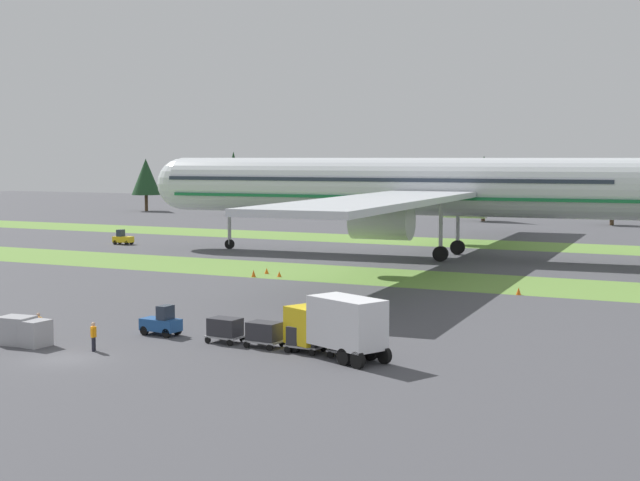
{
  "coord_description": "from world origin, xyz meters",
  "views": [
    {
      "loc": [
        36.25,
        -40.73,
        11.51
      ],
      "look_at": [
        -0.83,
        34.68,
        4.0
      ],
      "focal_mm": 52.42,
      "sensor_mm": 36.0,
      "label": 1
    }
  ],
  "objects": [
    {
      "name": "cargo_dolly_second",
      "position": [
        8.57,
        7.89,
        0.92
      ],
      "size": [
        2.28,
        1.63,
        1.55
      ],
      "rotation": [
        0.0,
        0.0,
        1.51
      ],
      "color": "#A3A3A8",
      "rests_on": "ground"
    },
    {
      "name": "taxiway_marker_1",
      "position": [
        -6.72,
        37.74,
        0.28
      ],
      "size": [
        0.44,
        0.44,
        0.55
      ],
      "primitive_type": "cone",
      "color": "orange",
      "rests_on": "ground"
    },
    {
      "name": "uld_container_0",
      "position": [
        -4.41,
        2.02,
        0.81
      ],
      "size": [
        2.11,
        1.74,
        1.61
      ],
      "primitive_type": "cube",
      "rotation": [
        0.0,
        0.0,
        -0.07
      ],
      "color": "#A3A3A8",
      "rests_on": "ground"
    },
    {
      "name": "ground_plane",
      "position": [
        0.0,
        0.0,
        0.0
      ],
      "size": [
        400.0,
        400.0,
        0.0
      ],
      "primitive_type": "plane",
      "color": "#47474C"
    },
    {
      "name": "ground_crew_loader",
      "position": [
        -5.31,
        3.55,
        0.95
      ],
      "size": [
        0.36,
        0.55,
        1.74
      ],
      "rotation": [
        0.0,
        0.0,
        1.35
      ],
      "color": "black",
      "rests_on": "ground"
    },
    {
      "name": "catering_truck",
      "position": [
        13.72,
        7.22,
        1.95
      ],
      "size": [
        7.29,
        4.93,
        3.58
      ],
      "rotation": [
        0.0,
        0.0,
        1.15
      ],
      "color": "yellow",
      "rests_on": "ground"
    },
    {
      "name": "cargo_dolly_fourth",
      "position": [
        14.36,
        7.55,
        0.92
      ],
      "size": [
        2.28,
        1.63,
        1.55
      ],
      "rotation": [
        0.0,
        0.0,
        1.51
      ],
      "color": "#A3A3A8",
      "rests_on": "ground"
    },
    {
      "name": "grass_strip_near",
      "position": [
        0.0,
        42.31,
        0.0
      ],
      "size": [
        320.0,
        12.69,
        0.01
      ],
      "primitive_type": "cube",
      "color": "olive",
      "rests_on": "ground"
    },
    {
      "name": "cargo_dolly_third",
      "position": [
        11.47,
        7.72,
        0.92
      ],
      "size": [
        2.28,
        1.63,
        1.55
      ],
      "rotation": [
        0.0,
        0.0,
        1.51
      ],
      "color": "#A3A3A8",
      "rests_on": "ground"
    },
    {
      "name": "airliner",
      "position": [
        0.45,
        61.19,
        8.14
      ],
      "size": [
        71.89,
        88.24,
        22.72
      ],
      "rotation": [
        0.0,
        0.0,
        1.64
      ],
      "color": "silver",
      "rests_on": "ground"
    },
    {
      "name": "baggage_tug",
      "position": [
        0.66,
        8.36,
        0.81
      ],
      "size": [
        2.67,
        1.45,
        1.97
      ],
      "rotation": [
        0.0,
        0.0,
        1.51
      ],
      "color": "#1E4C8E",
      "rests_on": "ground"
    },
    {
      "name": "grass_strip_far",
      "position": [
        0.0,
        79.69,
        0.0
      ],
      "size": [
        320.0,
        12.69,
        0.01
      ],
      "primitive_type": "cube",
      "color": "olive",
      "rests_on": "ground"
    },
    {
      "name": "pushback_tractor",
      "position": [
        -41.45,
        58.09,
        0.81
      ],
      "size": [
        2.69,
        1.49,
        1.97
      ],
      "rotation": [
        0.0,
        0.0,
        4.79
      ],
      "color": "yellow",
      "rests_on": "ground"
    },
    {
      "name": "ground_crew_marshaller",
      "position": [
        -0.02,
        2.46,
        0.95
      ],
      "size": [
        0.36,
        0.52,
        1.74
      ],
      "rotation": [
        0.0,
        0.0,
        1.97
      ],
      "color": "black",
      "rests_on": "ground"
    },
    {
      "name": "taxiway_marker_0",
      "position": [
        -8.98,
        39.27,
        0.29
      ],
      "size": [
        0.44,
        0.44,
        0.59
      ],
      "primitive_type": "cone",
      "color": "orange",
      "rests_on": "ground"
    },
    {
      "name": "cargo_dolly_lead",
      "position": [
        5.68,
        8.06,
        0.92
      ],
      "size": [
        2.28,
        1.63,
        1.55
      ],
      "rotation": [
        0.0,
        0.0,
        1.51
      ],
      "color": "#A3A3A8",
      "rests_on": "ground"
    },
    {
      "name": "taxiway_marker_2",
      "position": [
        17.0,
        36.19,
        0.32
      ],
      "size": [
        0.44,
        0.44,
        0.63
      ],
      "primitive_type": "cone",
      "color": "orange",
      "rests_on": "ground"
    },
    {
      "name": "uld_container_1",
      "position": [
        -5.63,
        1.98,
        0.86
      ],
      "size": [
        2.14,
        1.77,
        1.73
      ],
      "primitive_type": "cube",
      "rotation": [
        0.0,
        0.0,
        0.09
      ],
      "color": "#A3A3A8",
      "rests_on": "ground"
    },
    {
      "name": "distant_tree_line",
      "position": [
        -12.57,
        121.8,
        7.01
      ],
      "size": [
        178.76,
        9.8,
        12.66
      ],
      "color": "#4C3823",
      "rests_on": "ground"
    },
    {
      "name": "taxiway_marker_3",
      "position": [
        -8.88,
        36.53,
        0.35
      ],
      "size": [
        0.44,
        0.44,
        0.69
      ],
      "primitive_type": "cone",
      "color": "orange",
      "rests_on": "ground"
    }
  ]
}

